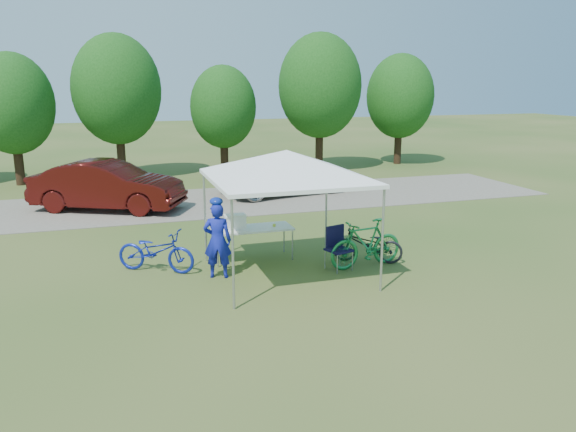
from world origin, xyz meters
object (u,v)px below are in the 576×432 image
cyclist (218,240)px  folding_chair (337,244)px  bike_green (366,243)px  sedan (107,186)px  bike_blue (156,251)px  bike_dark (368,245)px  minivan (286,174)px  cooler (235,222)px  folding_table (252,229)px

cyclist → folding_chair: bearing=-166.6°
bike_green → sedan: bearing=-152.9°
folding_chair → bike_blue: size_ratio=0.54×
bike_dark → minivan: size_ratio=0.31×
folding_chair → bike_dark: 0.86m
folding_chair → sedan: sedan is taller
bike_green → minivan: 8.88m
cooler → sedan: (-2.79, 6.47, -0.13)m
folding_chair → bike_dark: bearing=-6.1°
cooler → bike_green: 3.04m
sedan → folding_chair: bearing=-121.4°
cyclist → bike_blue: bearing=-14.3°
cooler → bike_dark: (2.88, -1.05, -0.53)m
bike_green → minivan: (0.88, 8.84, 0.18)m
folding_table → bike_blue: bearing=-174.9°
cyclist → cooler: bearing=-103.6°
sedan → cooler: bearing=-130.3°
folding_table → cooler: cooler is taller
folding_table → folding_chair: bearing=-36.0°
folding_table → minivan: bearing=67.0°
bike_green → sedan: size_ratio=0.38×
cooler → bike_blue: bearing=-173.8°
cooler → minivan: 8.33m
bike_green → sedan: (-5.50, 7.79, 0.27)m
bike_dark → sedan: bearing=-114.5°
bike_blue → minivan: bearing=-4.0°
cyclist → minivan: 9.48m
folding_table → cooler: (-0.40, 0.00, 0.22)m
cooler → cyclist: (-0.61, -0.98, -0.13)m
bike_green → cyclist: bearing=-104.0°
minivan → sedan: (-6.39, -1.05, 0.08)m
bike_blue → bike_green: (4.55, -1.12, 0.08)m
minivan → bike_green: bearing=163.1°
folding_table → cooler: 0.45m
bike_green → minivan: size_ratio=0.36×
bike_blue → bike_green: bike_green is taller
folding_chair → cyclist: bearing=158.7°
cooler → cyclist: 1.16m
bike_blue → minivan: minivan is taller
bike_dark → minivan: 8.60m
cooler → cyclist: bearing=-121.7°
cooler → sedan: sedan is taller
folding_table → bike_green: bike_green is taller
bike_blue → cyclist: bearing=-91.2°
cyclist → bike_dark: cyclist is taller
folding_table → bike_dark: (2.49, -1.05, -0.31)m
cyclist → sedan: 7.76m
folding_chair → cooler: size_ratio=2.02×
bike_blue → bike_dark: size_ratio=1.11×
folding_chair → minivan: 8.85m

